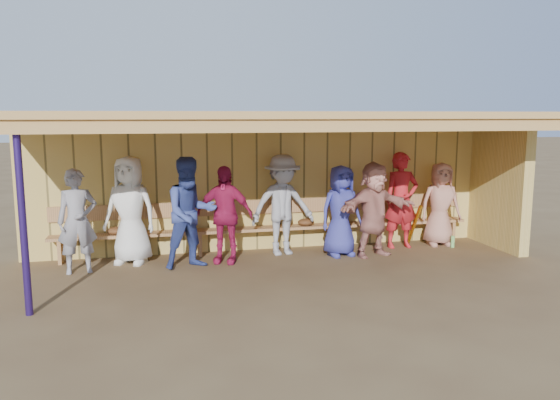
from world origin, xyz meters
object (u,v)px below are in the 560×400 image
at_px(player_b, 130,210).
at_px(bench, 270,222).
at_px(player_a, 77,221).
at_px(player_c, 191,213).
at_px(player_d, 224,215).
at_px(player_h, 440,204).
at_px(player_f, 374,209).
at_px(player_g, 401,200).
at_px(player_extra, 341,211).
at_px(player_e, 283,205).

xyz_separation_m(player_b, bench, (2.44, 0.31, -0.37)).
height_order(player_a, player_c, player_c).
bearing_deg(player_a, player_d, -7.11).
height_order(player_h, bench, player_h).
bearing_deg(player_f, player_d, 162.17).
bearing_deg(player_c, player_g, -8.19).
relative_size(player_d, player_h, 1.03).
height_order(player_c, player_g, player_c).
relative_size(player_a, player_g, 0.92).
height_order(player_a, player_extra, player_a).
relative_size(player_e, player_g, 1.00).
distance_m(player_d, bench, 1.14).
height_order(player_e, player_extra, player_e).
height_order(player_b, player_h, player_b).
relative_size(player_f, player_h, 1.05).
relative_size(player_b, bench, 0.24).
bearing_deg(player_f, player_h, 2.74).
bearing_deg(player_b, player_e, 22.62).
xyz_separation_m(player_a, player_e, (3.37, 0.40, 0.07)).
distance_m(player_e, bench, 0.50).
distance_m(player_g, player_extra, 1.33).
relative_size(player_e, bench, 0.23).
distance_m(player_b, player_e, 2.59).
bearing_deg(player_b, bench, 29.74).
xyz_separation_m(player_d, bench, (0.92, 0.62, -0.29)).
distance_m(player_b, player_extra, 3.58).
bearing_deg(player_a, player_b, 17.82).
distance_m(player_a, player_d, 2.30).
bearing_deg(player_extra, bench, 141.29).
xyz_separation_m(player_b, player_extra, (3.57, -0.32, -0.10)).
bearing_deg(player_e, player_c, -169.39).
bearing_deg(player_g, player_b, -178.88).
distance_m(player_d, player_f, 2.60).
bearing_deg(player_a, player_h, -5.67).
height_order(player_d, player_h, player_d).
xyz_separation_m(player_c, bench, (1.48, 0.81, -0.37)).
relative_size(player_a, player_e, 0.93).
xyz_separation_m(player_c, player_h, (4.70, 0.51, -0.11)).
bearing_deg(player_e, player_a, -179.92).
relative_size(player_d, player_e, 0.92).
bearing_deg(player_h, player_g, -174.94).
bearing_deg(bench, player_a, -167.70).
xyz_separation_m(player_e, player_g, (2.26, 0.00, 0.00)).
height_order(player_c, player_e, player_c).
bearing_deg(player_e, bench, 109.93).
relative_size(player_a, player_extra, 1.03).
relative_size(player_e, player_extra, 1.11).
distance_m(player_c, player_g, 3.93).
relative_size(player_a, bench, 0.22).
distance_m(player_e, player_extra, 1.03).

